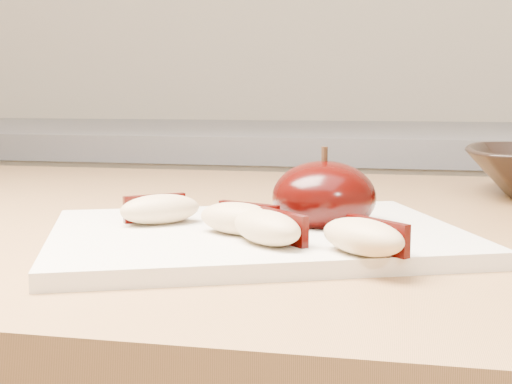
# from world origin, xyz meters

# --- Properties ---
(back_cabinet) EXTENTS (2.40, 0.62, 0.94)m
(back_cabinet) POSITION_xyz_m (0.00, 1.20, 0.47)
(back_cabinet) COLOR silver
(back_cabinet) RESTS_ON ground
(cutting_board) EXTENTS (0.33, 0.29, 0.01)m
(cutting_board) POSITION_xyz_m (0.05, 0.38, 0.91)
(cutting_board) COLOR beige
(cutting_board) RESTS_ON island_counter
(apple_half) EXTENTS (0.10, 0.10, 0.06)m
(apple_half) POSITION_xyz_m (0.10, 0.41, 0.93)
(apple_half) COLOR black
(apple_half) RESTS_ON cutting_board
(apple_wedge_a) EXTENTS (0.06, 0.06, 0.02)m
(apple_wedge_a) POSITION_xyz_m (-0.02, 0.38, 0.92)
(apple_wedge_a) COLOR tan
(apple_wedge_a) RESTS_ON cutting_board
(apple_wedge_b) EXTENTS (0.06, 0.05, 0.02)m
(apple_wedge_b) POSITION_xyz_m (0.05, 0.36, 0.92)
(apple_wedge_b) COLOR tan
(apple_wedge_b) RESTS_ON cutting_board
(apple_wedge_c) EXTENTS (0.06, 0.06, 0.02)m
(apple_wedge_c) POSITION_xyz_m (0.07, 0.33, 0.92)
(apple_wedge_c) COLOR tan
(apple_wedge_c) RESTS_ON cutting_board
(apple_wedge_d) EXTENTS (0.06, 0.06, 0.02)m
(apple_wedge_d) POSITION_xyz_m (0.13, 0.32, 0.92)
(apple_wedge_d) COLOR tan
(apple_wedge_d) RESTS_ON cutting_board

